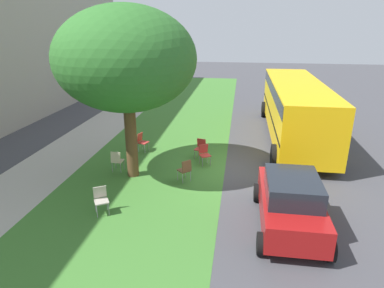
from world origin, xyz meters
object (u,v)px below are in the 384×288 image
object	(u,v)px
chair_0	(117,160)
chair_5	(201,147)
chair_1	(185,169)
chair_3	(204,153)
chair_2	(142,141)
school_bus	(295,105)
street_tree	(126,60)
parked_car	(290,202)
chair_4	(101,198)

from	to	relation	value
chair_0	chair_5	distance (m)	3.68
chair_1	chair_3	xyz separation A→B (m)	(1.72, -0.53, 0.00)
chair_2	chair_3	world-z (taller)	same
chair_2	school_bus	bearing A→B (deg)	-66.78
street_tree	parked_car	bearing A→B (deg)	-116.30
street_tree	parked_car	world-z (taller)	street_tree
chair_3	parked_car	size ratio (longest dim) A/B	0.24
chair_0	chair_3	distance (m)	3.61
street_tree	chair_3	size ratio (longest dim) A/B	7.19
chair_3	chair_4	world-z (taller)	same
chair_0	chair_1	size ratio (longest dim) A/B	1.00
chair_4	chair_5	world-z (taller)	same
street_tree	chair_4	distance (m)	4.85
school_bus	chair_3	bearing A→B (deg)	135.44
chair_2	parked_car	distance (m)	8.06
chair_3	school_bus	xyz separation A→B (m)	(4.24, -4.17, 1.24)
chair_0	chair_3	bearing A→B (deg)	-70.03
chair_5	chair_2	bearing A→B (deg)	80.76
street_tree	school_bus	distance (m)	9.30
parked_car	chair_5	bearing A→B (deg)	33.06
chair_3	school_bus	size ratio (longest dim) A/B	0.08
chair_5	parked_car	size ratio (longest dim) A/B	0.24
chair_4	school_bus	world-z (taller)	school_bus
chair_2	school_bus	world-z (taller)	school_bus
parked_car	chair_1	bearing A→B (deg)	54.23
chair_5	chair_4	bearing A→B (deg)	153.01
street_tree	school_bus	bearing A→B (deg)	-50.16
chair_3	chair_2	bearing A→B (deg)	69.50
chair_0	parked_car	bearing A→B (deg)	-115.33
chair_4	parked_car	size ratio (longest dim) A/B	0.24
school_bus	parked_car	bearing A→B (deg)	171.81
chair_0	chair_4	bearing A→B (deg)	-168.74
chair_1	chair_0	bearing A→B (deg)	80.28
chair_3	parked_car	xyz separation A→B (m)	(-4.23, -2.95, 0.32)
chair_1	chair_5	bearing A→B (deg)	-6.83
chair_5	school_bus	size ratio (longest dim) A/B	0.08
chair_4	school_bus	size ratio (longest dim) A/B	0.08
chair_1	parked_car	xyz separation A→B (m)	(-2.51, -3.49, 0.32)
street_tree	chair_1	distance (m)	4.49
parked_car	school_bus	distance (m)	8.61
chair_1	chair_2	distance (m)	3.81
chair_0	school_bus	world-z (taller)	school_bus
chair_3	parked_car	world-z (taller)	parked_car
chair_0	chair_2	size ratio (longest dim) A/B	1.00
chair_0	chair_5	bearing A→B (deg)	-58.63
chair_4	chair_5	size ratio (longest dim) A/B	1.00
chair_3	chair_0	bearing A→B (deg)	109.97
street_tree	chair_2	world-z (taller)	street_tree
chair_1	school_bus	size ratio (longest dim) A/B	0.08
chair_0	school_bus	xyz separation A→B (m)	(5.47, -7.56, 1.24)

